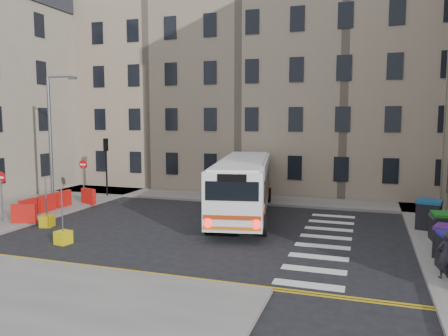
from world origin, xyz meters
The scene contains 18 objects.
ground centered at (0.00, 0.00, 0.00)m, with size 120.00×120.00×0.00m, color black.
pavement_north centered at (-6.00, 8.60, 0.07)m, with size 36.00×3.20×0.15m, color slate.
pavement_east centered at (9.00, 4.00, 0.07)m, with size 2.40×26.00×0.15m, color slate.
pavement_west centered at (-14.00, 1.00, 0.07)m, with size 6.00×22.00×0.15m, color slate.
terrace_north centered at (-7.00, 15.50, 8.62)m, with size 38.30×10.80×17.20m.
traffic_light_nw centered at (-12.00, 6.50, 2.87)m, with size 0.28×0.22×4.10m.
streetlamp centered at (-13.00, 2.00, 4.34)m, with size 0.50×0.22×8.14m.
no_entry_north centered at (-12.50, 4.50, 2.08)m, with size 0.60×0.08×3.00m.
no_entry_south centered at (-12.50, -2.50, 2.08)m, with size 0.60×0.08×3.00m.
roadworks_barriers centered at (-11.84, 0.50, 0.65)m, with size 1.66×6.26×1.00m.
bus centered at (-0.99, 3.59, 1.87)m, with size 4.93×12.22×3.24m.
wheelie_bin_b centered at (8.90, -1.58, 0.77)m, with size 1.28×1.37×1.24m.
wheelie_bin_c centered at (9.12, 0.62, 0.82)m, with size 1.13×1.28×1.32m.
wheelie_bin_d centered at (9.01, 0.90, 0.72)m, with size 0.99×1.11×1.13m.
wheelie_bin_e centered at (8.77, 3.11, 0.87)m, with size 1.41×1.53×1.43m.
pedestrian centered at (8.40, -4.26, 0.96)m, with size 0.59×0.39×1.62m, color black.
bollard_yellow centered at (-7.10, -4.48, 0.30)m, with size 0.60×0.60×0.60m, color #D6BE0B.
bollard_chevron centered at (-10.00, -2.09, 0.30)m, with size 0.60×0.60×0.60m, color #BE9A0B.
Camera 1 is at (5.74, -20.37, 5.55)m, focal length 35.00 mm.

